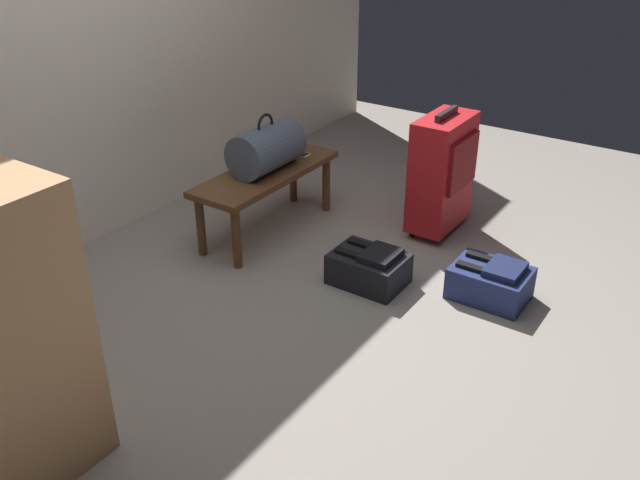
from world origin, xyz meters
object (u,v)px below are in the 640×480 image
at_px(duffel_bag_slate, 266,148).
at_px(backpack_navy, 491,282).
at_px(backpack_dark, 369,268).
at_px(bench, 266,180).
at_px(cell_phone, 298,153).
at_px(suitcase_upright_red, 442,172).

relative_size(duffel_bag_slate, backpack_navy, 1.16).
bearing_deg(backpack_dark, backpack_navy, -69.08).
bearing_deg(bench, backpack_dark, -102.62).
xyz_separation_m(bench, backpack_dark, (-0.18, -0.81, -0.24)).
xyz_separation_m(duffel_bag_slate, backpack_dark, (-0.19, -0.81, -0.43)).
bearing_deg(cell_phone, duffel_bag_slate, 179.20).
bearing_deg(cell_phone, backpack_navy, -101.16).
height_order(suitcase_upright_red, backpack_dark, suitcase_upright_red).
distance_m(suitcase_upright_red, backpack_navy, 0.82).
distance_m(duffel_bag_slate, cell_phone, 0.33).
xyz_separation_m(duffel_bag_slate, backpack_navy, (0.03, -1.40, -0.43)).
distance_m(bench, cell_phone, 0.32).
bearing_deg(bench, suitcase_upright_red, -55.82).
bearing_deg(suitcase_upright_red, bench, 124.18).
relative_size(bench, backpack_navy, 2.63).
height_order(bench, suitcase_upright_red, suitcase_upright_red).
bearing_deg(backpack_dark, suitcase_upright_red, -2.71).
xyz_separation_m(duffel_bag_slate, cell_phone, (0.30, -0.00, -0.13)).
bearing_deg(suitcase_upright_red, backpack_dark, 177.29).
height_order(cell_phone, backpack_navy, cell_phone).
relative_size(bench, backpack_dark, 2.63).
height_order(bench, backpack_dark, bench).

